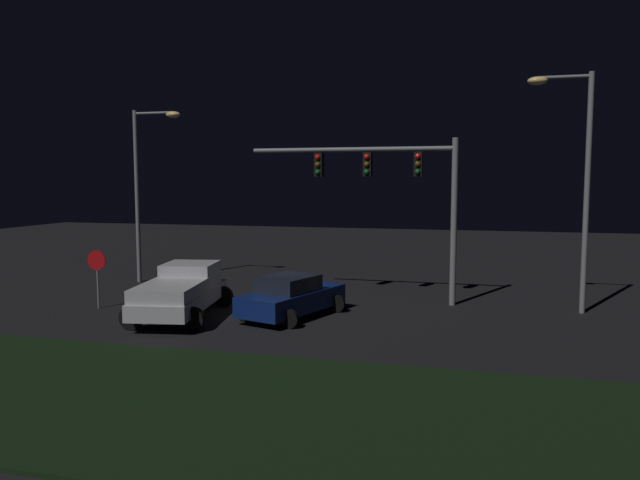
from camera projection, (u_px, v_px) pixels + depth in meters
name	position (u px, v px, depth m)	size (l,w,h in m)	color
ground_plane	(287.00, 312.00, 22.55)	(80.00, 80.00, 0.00)	black
grass_median	(157.00, 399.00, 13.48)	(24.88, 7.34, 0.10)	black
pickup_truck	(182.00, 289.00, 21.81)	(3.47, 5.65, 1.80)	#B7B7BC
car_sedan	(292.00, 297.00, 21.73)	(3.33, 4.74, 1.51)	navy
traffic_signal_gantry	(391.00, 180.00, 24.02)	(8.32, 0.56, 6.50)	slate
street_lamp_left	(145.00, 175.00, 28.76)	(2.44, 0.44, 8.15)	slate
street_lamp_right	(576.00, 165.00, 22.03)	(2.27, 0.44, 8.72)	slate
stop_sign	(97.00, 268.00, 23.13)	(0.76, 0.08, 2.23)	slate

